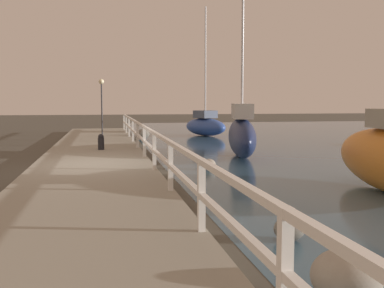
{
  "coord_description": "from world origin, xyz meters",
  "views": [
    {
      "loc": [
        0.32,
        -13.4,
        2.04
      ],
      "look_at": [
        2.3,
        -3.4,
        1.08
      ],
      "focal_mm": 42.0,
      "sensor_mm": 36.0,
      "label": 1
    }
  ],
  "objects_px": {
    "mooring_bollard": "(101,142)",
    "sailboat_blue": "(205,125)",
    "dock_lamp": "(102,92)",
    "sailboat_navy": "(242,134)"
  },
  "relations": [
    {
      "from": "mooring_bollard",
      "to": "sailboat_blue",
      "type": "relative_size",
      "value": 0.08
    },
    {
      "from": "dock_lamp",
      "to": "sailboat_navy",
      "type": "height_order",
      "value": "sailboat_navy"
    },
    {
      "from": "sailboat_blue",
      "to": "sailboat_navy",
      "type": "xyz_separation_m",
      "value": [
        -0.96,
        -10.28,
        0.2
      ]
    },
    {
      "from": "dock_lamp",
      "to": "sailboat_blue",
      "type": "bearing_deg",
      "value": 17.03
    },
    {
      "from": "mooring_bollard",
      "to": "sailboat_navy",
      "type": "bearing_deg",
      "value": -13.89
    },
    {
      "from": "sailboat_blue",
      "to": "sailboat_navy",
      "type": "height_order",
      "value": "sailboat_blue"
    },
    {
      "from": "mooring_bollard",
      "to": "dock_lamp",
      "type": "xyz_separation_m",
      "value": [
        0.03,
        7.14,
        2.02
      ]
    },
    {
      "from": "dock_lamp",
      "to": "sailboat_navy",
      "type": "distance_m",
      "value": 10.01
    },
    {
      "from": "mooring_bollard",
      "to": "sailboat_navy",
      "type": "relative_size",
      "value": 0.08
    },
    {
      "from": "mooring_bollard",
      "to": "dock_lamp",
      "type": "bearing_deg",
      "value": 89.72
    }
  ]
}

